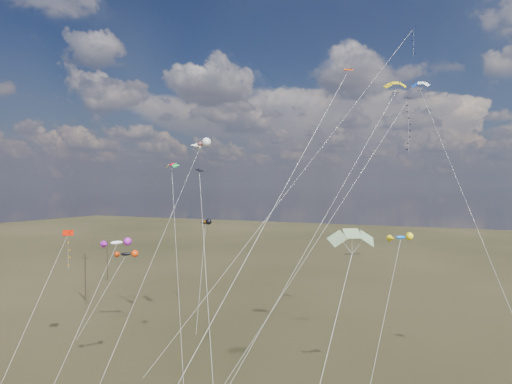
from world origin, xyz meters
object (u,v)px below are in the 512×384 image
at_px(utility_pole_far, 107,261).
at_px(novelty_black_orange, 126,254).
at_px(diamond_black_high, 400,136).
at_px(utility_pole_near, 85,276).
at_px(parafoil_yellow, 394,85).

distance_m(utility_pole_far, novelty_black_orange, 34.56).
relative_size(utility_pole_far, diamond_black_high, 0.26).
bearing_deg(utility_pole_near, novelty_black_orange, -28.80).
bearing_deg(diamond_black_high, novelty_black_orange, -169.13).
height_order(utility_pole_near, novelty_black_orange, novelty_black_orange).
relative_size(utility_pole_near, utility_pole_far, 1.00).
bearing_deg(parafoil_yellow, utility_pole_far, 159.12).
distance_m(utility_pole_near, parafoil_yellow, 59.61).
distance_m(utility_pole_near, diamond_black_high, 56.75).
xyz_separation_m(parafoil_yellow, novelty_black_orange, (-35.91, -0.08, -20.12)).
bearing_deg(diamond_black_high, utility_pole_far, 164.82).
xyz_separation_m(utility_pole_far, parafoil_yellow, (60.73, -23.17, 26.25)).
bearing_deg(parafoil_yellow, diamond_black_high, 92.27).
relative_size(utility_pole_near, novelty_black_orange, 0.74).
relative_size(diamond_black_high, parafoil_yellow, 0.98).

